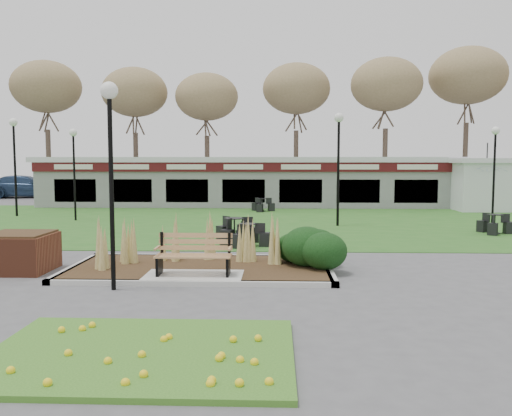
{
  "coord_description": "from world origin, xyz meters",
  "views": [
    {
      "loc": [
        1.86,
        -11.81,
        2.69
      ],
      "look_at": [
        1.33,
        2.0,
        1.48
      ],
      "focal_mm": 38.0,
      "sensor_mm": 36.0,
      "label": 1
    }
  ],
  "objects_px": {
    "lamp_post_near_left": "(110,139)",
    "car_black": "(140,188)",
    "lamp_post_mid_right": "(339,144)",
    "bistro_set_a": "(234,234)",
    "bistro_set_d": "(495,227)",
    "food_pavilion": "(245,181)",
    "park_bench": "(194,254)",
    "lamp_post_far_left": "(14,145)",
    "service_hut": "(491,184)",
    "brick_planter": "(19,252)",
    "patio_umbrella": "(486,182)",
    "bistro_set_b": "(262,207)",
    "bistro_set_c": "(248,239)",
    "car_blue": "(26,187)",
    "lamp_post_mid_left": "(74,154)",
    "lamp_post_far_right": "(495,153)"
  },
  "relations": [
    {
      "from": "lamp_post_near_left",
      "to": "car_black",
      "type": "relative_size",
      "value": 1.0
    },
    {
      "from": "lamp_post_mid_right",
      "to": "car_black",
      "type": "bearing_deg",
      "value": 126.98
    },
    {
      "from": "bistro_set_a",
      "to": "bistro_set_d",
      "type": "bearing_deg",
      "value": 15.25
    },
    {
      "from": "food_pavilion",
      "to": "bistro_set_d",
      "type": "height_order",
      "value": "food_pavilion"
    },
    {
      "from": "park_bench",
      "to": "car_black",
      "type": "distance_m",
      "value": 27.84
    },
    {
      "from": "lamp_post_far_left",
      "to": "bistro_set_a",
      "type": "bearing_deg",
      "value": -35.91
    },
    {
      "from": "service_hut",
      "to": "brick_planter",
      "type": "bearing_deg",
      "value": -136.48
    },
    {
      "from": "service_hut",
      "to": "lamp_post_mid_right",
      "type": "height_order",
      "value": "lamp_post_mid_right"
    },
    {
      "from": "patio_umbrella",
      "to": "car_black",
      "type": "relative_size",
      "value": 0.58
    },
    {
      "from": "lamp_post_near_left",
      "to": "bistro_set_d",
      "type": "height_order",
      "value": "lamp_post_near_left"
    },
    {
      "from": "lamp_post_near_left",
      "to": "bistro_set_b",
      "type": "distance_m",
      "value": 18.0
    },
    {
      "from": "lamp_post_far_left",
      "to": "bistro_set_b",
      "type": "height_order",
      "value": "lamp_post_far_left"
    },
    {
      "from": "service_hut",
      "to": "bistro_set_c",
      "type": "height_order",
      "value": "service_hut"
    },
    {
      "from": "lamp_post_mid_right",
      "to": "bistro_set_d",
      "type": "distance_m",
      "value": 6.7
    },
    {
      "from": "car_black",
      "to": "lamp_post_near_left",
      "type": "bearing_deg",
      "value": 172.05
    },
    {
      "from": "car_blue",
      "to": "lamp_post_far_left",
      "type": "bearing_deg",
      "value": -167.7
    },
    {
      "from": "food_pavilion",
      "to": "car_black",
      "type": "height_order",
      "value": "food_pavilion"
    },
    {
      "from": "lamp_post_mid_right",
      "to": "car_blue",
      "type": "xyz_separation_m",
      "value": [
        -20.84,
        16.52,
        -2.56
      ]
    },
    {
      "from": "service_hut",
      "to": "lamp_post_near_left",
      "type": "height_order",
      "value": "lamp_post_near_left"
    },
    {
      "from": "bistro_set_b",
      "to": "lamp_post_mid_right",
      "type": "bearing_deg",
      "value": -62.51
    },
    {
      "from": "bistro_set_d",
      "to": "lamp_post_far_left",
      "type": "bearing_deg",
      "value": 164.9
    },
    {
      "from": "service_hut",
      "to": "lamp_post_mid_left",
      "type": "bearing_deg",
      "value": -164.04
    },
    {
      "from": "food_pavilion",
      "to": "car_blue",
      "type": "height_order",
      "value": "food_pavilion"
    },
    {
      "from": "service_hut",
      "to": "lamp_post_mid_right",
      "type": "relative_size",
      "value": 0.95
    },
    {
      "from": "bistro_set_a",
      "to": "bistro_set_b",
      "type": "distance_m",
      "value": 11.09
    },
    {
      "from": "park_bench",
      "to": "lamp_post_near_left",
      "type": "relative_size",
      "value": 0.4
    },
    {
      "from": "bistro_set_c",
      "to": "bistro_set_a",
      "type": "bearing_deg",
      "value": 124.88
    },
    {
      "from": "lamp_post_mid_left",
      "to": "lamp_post_far_left",
      "type": "xyz_separation_m",
      "value": [
        -3.54,
        1.74,
        0.44
      ]
    },
    {
      "from": "bistro_set_c",
      "to": "car_blue",
      "type": "xyz_separation_m",
      "value": [
        -17.44,
        22.0,
        0.55
      ]
    },
    {
      "from": "lamp_post_far_right",
      "to": "car_blue",
      "type": "distance_m",
      "value": 31.64
    },
    {
      "from": "food_pavilion",
      "to": "lamp_post_mid_left",
      "type": "bearing_deg",
      "value": -132.36
    },
    {
      "from": "lamp_post_mid_left",
      "to": "patio_umbrella",
      "type": "distance_m",
      "value": 20.43
    },
    {
      "from": "park_bench",
      "to": "lamp_post_mid_right",
      "type": "xyz_separation_m",
      "value": [
        4.38,
        10.23,
        2.79
      ]
    },
    {
      "from": "lamp_post_far_left",
      "to": "lamp_post_mid_right",
      "type": "bearing_deg",
      "value": -12.48
    },
    {
      "from": "brick_planter",
      "to": "food_pavilion",
      "type": "bearing_deg",
      "value": 76.94
    },
    {
      "from": "lamp_post_far_left",
      "to": "service_hut",
      "type": "bearing_deg",
      "value": 9.79
    },
    {
      "from": "bistro_set_b",
      "to": "car_blue",
      "type": "bearing_deg",
      "value": 149.79
    },
    {
      "from": "bistro_set_b",
      "to": "bistro_set_c",
      "type": "distance_m",
      "value": 11.77
    },
    {
      "from": "bistro_set_d",
      "to": "patio_umbrella",
      "type": "height_order",
      "value": "patio_umbrella"
    },
    {
      "from": "lamp_post_far_right",
      "to": "bistro_set_b",
      "type": "distance_m",
      "value": 11.58
    },
    {
      "from": "food_pavilion",
      "to": "lamp_post_far_left",
      "type": "bearing_deg",
      "value": -150.21
    },
    {
      "from": "park_bench",
      "to": "lamp_post_mid_left",
      "type": "bearing_deg",
      "value": 121.27
    },
    {
      "from": "lamp_post_mid_right",
      "to": "bistro_set_b",
      "type": "relative_size",
      "value": 3.68
    },
    {
      "from": "car_blue",
      "to": "bistro_set_d",
      "type": "bearing_deg",
      "value": -136.64
    },
    {
      "from": "lamp_post_far_left",
      "to": "car_blue",
      "type": "bearing_deg",
      "value": 113.52
    },
    {
      "from": "park_bench",
      "to": "service_hut",
      "type": "relative_size",
      "value": 0.39
    },
    {
      "from": "lamp_post_near_left",
      "to": "brick_planter",
      "type": "bearing_deg",
      "value": 147.81
    },
    {
      "from": "lamp_post_mid_right",
      "to": "lamp_post_far_left",
      "type": "height_order",
      "value": "lamp_post_far_left"
    },
    {
      "from": "brick_planter",
      "to": "patio_umbrella",
      "type": "xyz_separation_m",
      "value": [
        17.09,
        15.59,
        1.11
      ]
    },
    {
      "from": "lamp_post_far_right",
      "to": "car_black",
      "type": "xyz_separation_m",
      "value": [
        -19.14,
        15.22,
        -2.31
      ]
    }
  ]
}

